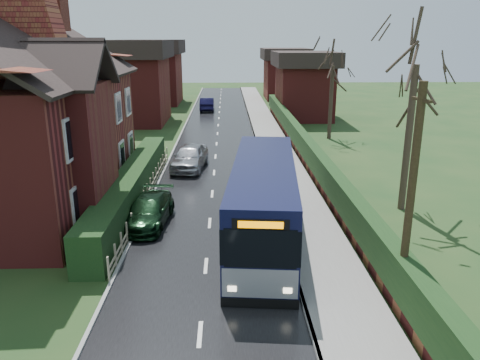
{
  "coord_description": "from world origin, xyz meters",
  "views": [
    {
      "loc": [
        0.77,
        -16.96,
        7.72
      ],
      "look_at": [
        1.34,
        2.55,
        1.8
      ],
      "focal_mm": 35.0,
      "sensor_mm": 36.0,
      "label": 1
    }
  ],
  "objects_px": {
    "bus_stop_sign": "(288,198)",
    "telegraph_pole": "(410,203)",
    "bus": "(263,203)",
    "car_green": "(148,211)",
    "brick_house": "(20,114)",
    "car_silver": "(190,157)"
  },
  "relations": [
    {
      "from": "car_silver",
      "to": "bus",
      "type": "bearing_deg",
      "value": -63.2
    },
    {
      "from": "bus",
      "to": "car_green",
      "type": "bearing_deg",
      "value": 165.98
    },
    {
      "from": "car_silver",
      "to": "telegraph_pole",
      "type": "bearing_deg",
      "value": -57.73
    },
    {
      "from": "bus_stop_sign",
      "to": "telegraph_pole",
      "type": "distance_m",
      "value": 6.39
    },
    {
      "from": "bus",
      "to": "car_silver",
      "type": "relative_size",
      "value": 2.33
    },
    {
      "from": "bus",
      "to": "telegraph_pole",
      "type": "bearing_deg",
      "value": -50.27
    },
    {
      "from": "car_green",
      "to": "bus",
      "type": "bearing_deg",
      "value": -14.34
    },
    {
      "from": "brick_house",
      "to": "bus_stop_sign",
      "type": "relative_size",
      "value": 5.85
    },
    {
      "from": "bus",
      "to": "telegraph_pole",
      "type": "distance_m",
      "value": 6.66
    },
    {
      "from": "car_silver",
      "to": "bus_stop_sign",
      "type": "xyz_separation_m",
      "value": [
        4.7,
        -10.4,
        0.88
      ]
    },
    {
      "from": "car_silver",
      "to": "bus_stop_sign",
      "type": "height_order",
      "value": "bus_stop_sign"
    },
    {
      "from": "bus",
      "to": "car_green",
      "type": "distance_m",
      "value": 5.21
    },
    {
      "from": "car_green",
      "to": "telegraph_pole",
      "type": "height_order",
      "value": "telegraph_pole"
    },
    {
      "from": "bus_stop_sign",
      "to": "telegraph_pole",
      "type": "height_order",
      "value": "telegraph_pole"
    },
    {
      "from": "car_silver",
      "to": "bus_stop_sign",
      "type": "bearing_deg",
      "value": -57.97
    },
    {
      "from": "bus_stop_sign",
      "to": "telegraph_pole",
      "type": "relative_size",
      "value": 0.37
    },
    {
      "from": "bus",
      "to": "car_silver",
      "type": "height_order",
      "value": "bus"
    },
    {
      "from": "bus",
      "to": "bus_stop_sign",
      "type": "bearing_deg",
      "value": 21.05
    },
    {
      "from": "brick_house",
      "to": "bus_stop_sign",
      "type": "xyz_separation_m",
      "value": [
        11.93,
        -4.2,
        -2.73
      ]
    },
    {
      "from": "car_silver",
      "to": "telegraph_pole",
      "type": "distance_m",
      "value": 17.76
    },
    {
      "from": "bus",
      "to": "bus_stop_sign",
      "type": "xyz_separation_m",
      "value": [
        1.0,
        0.28,
        0.09
      ]
    },
    {
      "from": "bus_stop_sign",
      "to": "telegraph_pole",
      "type": "xyz_separation_m",
      "value": [
        2.6,
        -5.58,
        1.74
      ]
    }
  ]
}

